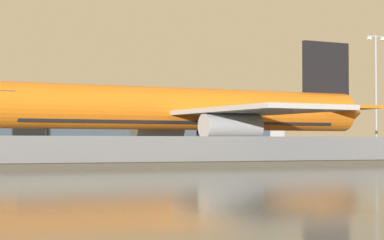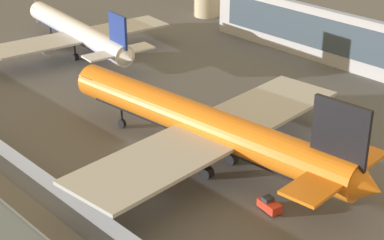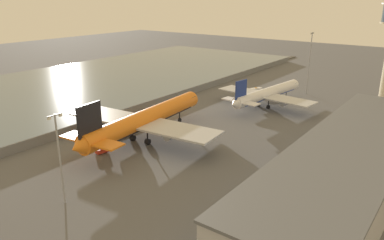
# 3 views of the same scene
# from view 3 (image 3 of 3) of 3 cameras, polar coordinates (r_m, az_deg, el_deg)

# --- Properties ---
(ground_plane) EXTENTS (500.00, 500.00, 0.00)m
(ground_plane) POSITION_cam_3_polar(r_m,az_deg,el_deg) (119.59, -4.92, -0.90)
(ground_plane) COLOR #565659
(waterfront_lagoon) EXTENTS (320.00, 98.00, 0.01)m
(waterfront_lagoon) POSITION_cam_3_polar(r_m,az_deg,el_deg) (173.29, -22.89, 3.81)
(waterfront_lagoon) COLOR slate
(waterfront_lagoon) RESTS_ON ground
(shoreline_seawall) EXTENTS (320.00, 3.00, 0.50)m
(shoreline_seawall) POSITION_cam_3_polar(r_m,az_deg,el_deg) (133.37, -11.56, 0.96)
(shoreline_seawall) COLOR #474238
(shoreline_seawall) RESTS_ON ground
(perimeter_fence) EXTENTS (280.00, 0.10, 2.76)m
(perimeter_fence) POSITION_cam_3_polar(r_m,az_deg,el_deg) (129.85, -10.25, 1.08)
(perimeter_fence) COLOR slate
(perimeter_fence) RESTS_ON ground
(cargo_jet_orange) EXTENTS (55.05, 47.54, 15.83)m
(cargo_jet_orange) POSITION_cam_3_polar(r_m,az_deg,el_deg) (107.02, -7.16, 0.08)
(cargo_jet_orange) COLOR orange
(cargo_jet_orange) RESTS_ON ground
(passenger_jet_white) EXTENTS (44.28, 38.39, 12.67)m
(passenger_jet_white) POSITION_cam_3_polar(r_m,az_deg,el_deg) (141.83, 11.36, 3.94)
(passenger_jet_white) COLOR white
(passenger_jet_white) RESTS_ON ground
(baggage_tug) EXTENTS (3.43, 2.12, 1.80)m
(baggage_tug) POSITION_cam_3_polar(r_m,az_deg,el_deg) (101.57, -13.57, -4.49)
(baggage_tug) COLOR red
(baggage_tug) RESTS_ON ground
(ops_van) EXTENTS (5.58, 4.25, 2.48)m
(ops_van) POSITION_cam_3_polar(r_m,az_deg,el_deg) (161.12, 9.68, 4.47)
(ops_van) COLOR white
(ops_van) RESTS_ON ground
(terminal_building) EXTENTS (83.09, 18.91, 11.58)m
(terminal_building) POSITION_cam_3_polar(r_m,az_deg,el_deg) (84.28, 22.87, -6.68)
(terminal_building) COLOR #B2B2B7
(terminal_building) RESTS_ON ground
(apron_light_mast_apron_west) EXTENTS (3.20, 0.40, 18.72)m
(apron_light_mast_apron_west) POSITION_cam_3_polar(r_m,az_deg,el_deg) (76.23, -19.56, -4.95)
(apron_light_mast_apron_west) COLOR #93969B
(apron_light_mast_apron_west) RESTS_ON ground
(apron_light_mast_apron_east) EXTENTS (3.20, 0.40, 25.52)m
(apron_light_mast_apron_east) POSITION_cam_3_polar(r_m,az_deg,el_deg) (162.43, 17.48, 8.61)
(apron_light_mast_apron_east) COLOR #93969B
(apron_light_mast_apron_east) RESTS_ON ground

